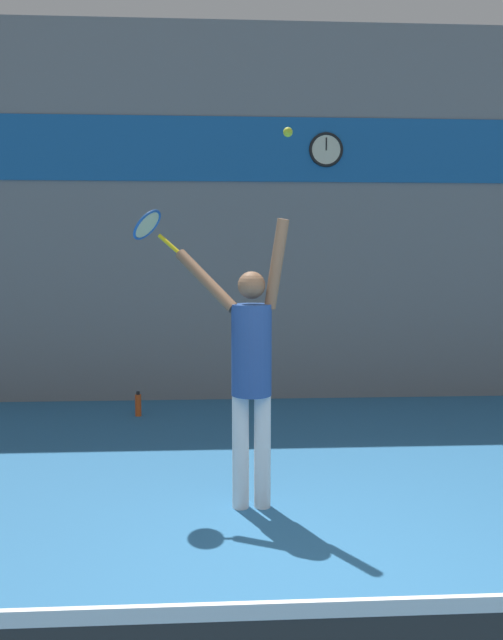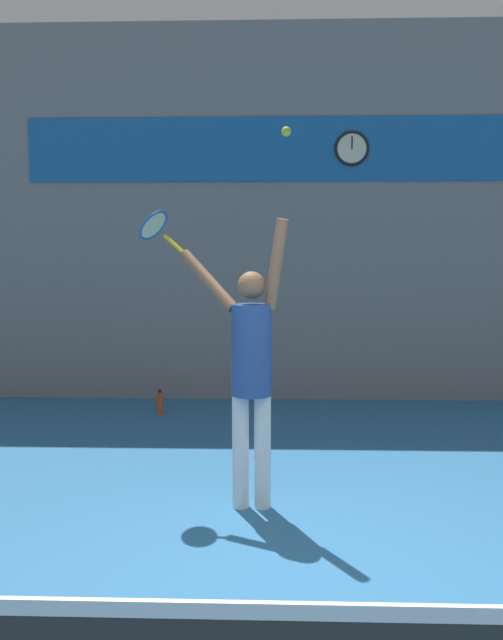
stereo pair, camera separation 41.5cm
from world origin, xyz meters
TOP-DOWN VIEW (x-y plane):
  - ground_plane at (0.00, 0.00)m, footprint 18.00×18.00m
  - back_wall at (0.00, 5.30)m, footprint 18.00×0.10m
  - sponsor_banner at (0.00, 5.24)m, footprint 6.94×0.02m
  - scoreboard_clock at (0.82, 5.22)m, footprint 0.46×0.04m
  - tennis_player at (-0.39, 1.56)m, footprint 0.90×0.55m
  - tennis_racket at (-1.19, 2.00)m, footprint 0.44×0.36m
  - tennis_ball at (-0.13, 1.40)m, footprint 0.07×0.07m
  - water_bottle at (-1.61, 4.41)m, footprint 0.08×0.08m

SIDE VIEW (x-z plane):
  - ground_plane at x=0.00m, z-range 0.00..0.00m
  - water_bottle at x=-1.61m, z-range -0.01..0.29m
  - tennis_player at x=-0.39m, z-range 0.01..2.25m
  - tennis_racket at x=-1.19m, z-range 2.01..2.38m
  - back_wall at x=0.00m, z-range 0.00..5.00m
  - tennis_ball at x=-0.13m, z-range 2.81..2.87m
  - sponsor_banner at x=0.00m, z-range 2.94..3.78m
  - scoreboard_clock at x=0.82m, z-range 3.13..3.59m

